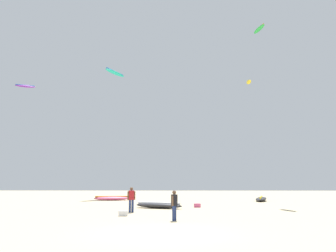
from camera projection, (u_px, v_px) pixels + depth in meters
name	position (u px, v px, depth m)	size (l,w,h in m)	color
ground_plane	(162.00, 233.00, 14.76)	(120.00, 120.00, 0.00)	beige
person_foreground	(174.00, 203.00, 19.27)	(0.38, 0.51, 1.68)	navy
person_midground	(131.00, 198.00, 24.19)	(0.56, 0.40, 1.77)	navy
kite_grounded_near	(261.00, 199.00, 36.98)	(2.30, 4.28, 0.53)	#2D2D33
kite_grounded_mid	(159.00, 205.00, 27.51)	(4.21, 2.65, 0.52)	#2D2D33
kite_grounded_far	(112.00, 198.00, 38.30)	(4.26, 2.02, 0.49)	#E5598C
cooler_box	(197.00, 205.00, 28.47)	(0.56, 0.36, 0.32)	#E5598C
gear_bag	(123.00, 213.00, 21.60)	(0.56, 0.36, 0.32)	white
kite_aloft_1	(115.00, 73.00, 48.37)	(2.93, 4.21, 0.63)	#19B29E
kite_aloft_3	(249.00, 82.00, 56.76)	(0.75, 2.41, 0.52)	yellow
kite_aloft_4	(25.00, 86.00, 49.99)	(2.93, 1.85, 0.72)	purple
kite_aloft_5	(259.00, 29.00, 36.59)	(1.07, 2.42, 0.36)	green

